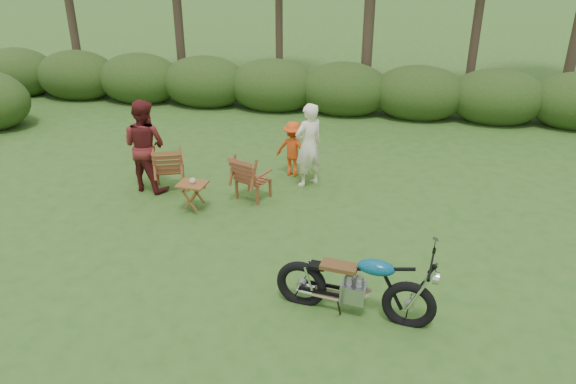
% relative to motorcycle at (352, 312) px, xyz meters
% --- Properties ---
extents(ground, '(80.00, 80.00, 0.00)m').
position_rel_motorcycle_xyz_m(ground, '(-1.07, -0.11, 0.00)').
color(ground, '#2B531B').
rests_on(ground, ground).
extents(motorcycle, '(2.13, 1.04, 1.17)m').
position_rel_motorcycle_xyz_m(motorcycle, '(0.00, 0.00, 0.00)').
color(motorcycle, '#0D86B2').
rests_on(motorcycle, ground).
extents(lawn_chair_right, '(0.80, 0.80, 0.90)m').
position_rel_motorcycle_xyz_m(lawn_chair_right, '(-2.18, 3.15, 0.00)').
color(lawn_chair_right, brown).
rests_on(lawn_chair_right, ground).
extents(lawn_chair_left, '(0.82, 0.82, 0.92)m').
position_rel_motorcycle_xyz_m(lawn_chair_left, '(-3.91, 3.27, 0.00)').
color(lawn_chair_left, brown).
rests_on(lawn_chair_left, ground).
extents(side_table, '(0.55, 0.48, 0.54)m').
position_rel_motorcycle_xyz_m(side_table, '(-3.13, 2.45, 0.27)').
color(side_table, brown).
rests_on(side_table, ground).
extents(cup, '(0.14, 0.14, 0.09)m').
position_rel_motorcycle_xyz_m(cup, '(-3.12, 2.46, 0.58)').
color(cup, beige).
rests_on(cup, side_table).
extents(adult_a, '(0.72, 0.72, 1.69)m').
position_rel_motorcycle_xyz_m(adult_a, '(-1.26, 3.93, 0.00)').
color(adult_a, '#F7F1CB').
rests_on(adult_a, ground).
extents(adult_b, '(1.02, 0.88, 1.81)m').
position_rel_motorcycle_xyz_m(adult_b, '(-4.32, 3.16, 0.00)').
color(adult_b, maroon).
rests_on(adult_b, ground).
extents(child, '(0.81, 0.56, 1.16)m').
position_rel_motorcycle_xyz_m(child, '(-1.65, 4.36, 0.00)').
color(child, '#D14413').
rests_on(child, ground).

